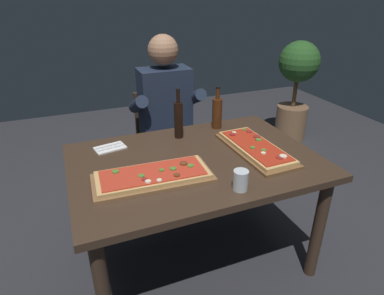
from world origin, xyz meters
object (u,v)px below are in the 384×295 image
(tumbler_near_camera, at_px, (241,181))
(dining_table, at_px, (195,173))
(diner_chair, at_px, (164,139))
(pizza_rectangular_front, at_px, (153,176))
(wine_bottle_dark, at_px, (179,119))
(potted_plant_corner, at_px, (296,85))
(seated_diner, at_px, (167,115))
(pizza_rectangular_left, at_px, (255,148))
(oil_bottle_amber, at_px, (217,112))

(tumbler_near_camera, bearing_deg, dining_table, 102.72)
(dining_table, relative_size, diner_chair, 1.61)
(pizza_rectangular_front, height_order, tumbler_near_camera, tumbler_near_camera)
(wine_bottle_dark, xyz_separation_m, tumbler_near_camera, (0.07, -0.69, -0.08))
(diner_chair, height_order, potted_plant_corner, potted_plant_corner)
(diner_chair, relative_size, potted_plant_corner, 0.78)
(tumbler_near_camera, xyz_separation_m, potted_plant_corner, (1.68, 1.72, -0.14))
(pizza_rectangular_front, relative_size, diner_chair, 0.71)
(diner_chair, distance_m, seated_diner, 0.28)
(dining_table, distance_m, pizza_rectangular_left, 0.39)
(pizza_rectangular_left, height_order, seated_diner, seated_diner)
(wine_bottle_dark, bearing_deg, tumbler_near_camera, -84.43)
(dining_table, relative_size, seated_diner, 1.05)
(pizza_rectangular_front, distance_m, wine_bottle_dark, 0.55)
(pizza_rectangular_left, relative_size, potted_plant_corner, 0.52)
(oil_bottle_amber, relative_size, potted_plant_corner, 0.26)
(oil_bottle_amber, bearing_deg, seated_diner, 124.15)
(dining_table, bearing_deg, diner_chair, 85.32)
(pizza_rectangular_left, xyz_separation_m, oil_bottle_amber, (-0.06, 0.42, 0.09))
(potted_plant_corner, bearing_deg, tumbler_near_camera, -134.32)
(dining_table, relative_size, oil_bottle_amber, 4.75)
(pizza_rectangular_front, relative_size, pizza_rectangular_left, 1.06)
(oil_bottle_amber, xyz_separation_m, seated_diner, (-0.25, 0.36, -0.11))
(oil_bottle_amber, bearing_deg, pizza_rectangular_left, -82.16)
(dining_table, xyz_separation_m, wine_bottle_dark, (0.02, 0.32, 0.22))
(tumbler_near_camera, height_order, diner_chair, diner_chair)
(wine_bottle_dark, relative_size, potted_plant_corner, 0.29)
(tumbler_near_camera, relative_size, diner_chair, 0.12)
(oil_bottle_amber, height_order, seated_diner, seated_diner)
(dining_table, relative_size, pizza_rectangular_front, 2.26)
(diner_chair, relative_size, seated_diner, 0.65)
(seated_diner, bearing_deg, wine_bottle_dark, -97.42)
(tumbler_near_camera, height_order, seated_diner, seated_diner)
(dining_table, height_order, tumbler_near_camera, tumbler_near_camera)
(wine_bottle_dark, bearing_deg, oil_bottle_amber, 9.87)
(oil_bottle_amber, height_order, tumbler_near_camera, oil_bottle_amber)
(pizza_rectangular_front, relative_size, oil_bottle_amber, 2.10)
(pizza_rectangular_front, bearing_deg, dining_table, 23.79)
(dining_table, height_order, oil_bottle_amber, oil_bottle_amber)
(pizza_rectangular_front, height_order, seated_diner, seated_diner)
(dining_table, distance_m, wine_bottle_dark, 0.39)
(pizza_rectangular_front, relative_size, tumbler_near_camera, 6.08)
(tumbler_near_camera, distance_m, potted_plant_corner, 2.41)
(diner_chair, bearing_deg, potted_plant_corner, 16.37)
(pizza_rectangular_left, xyz_separation_m, tumbler_near_camera, (-0.29, -0.33, 0.03))
(wine_bottle_dark, xyz_separation_m, diner_chair, (0.05, 0.53, -0.38))
(dining_table, distance_m, tumbler_near_camera, 0.40)
(dining_table, distance_m, seated_diner, 0.75)
(oil_bottle_amber, distance_m, diner_chair, 0.65)
(dining_table, height_order, diner_chair, diner_chair)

